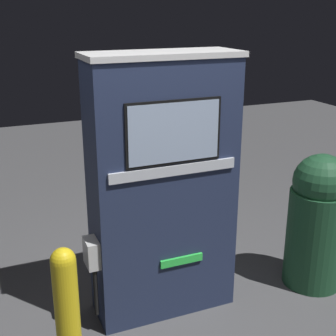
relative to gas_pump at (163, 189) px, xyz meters
name	(u,v)px	position (x,y,z in m)	size (l,w,h in m)	color
ground_plane	(173,318)	(0.00, -0.20, -1.01)	(14.00, 14.00, 0.00)	#4C4C4F
gas_pump	(163,189)	(0.00, 0.00, 0.00)	(1.18, 0.44, 2.01)	#232D4C
safety_bollard	(67,315)	(-0.85, -0.55, -0.50)	(0.15, 0.15, 0.97)	yellow
trash_bin	(317,220)	(1.33, -0.19, -0.41)	(0.50, 0.50, 1.17)	#1E4C2D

